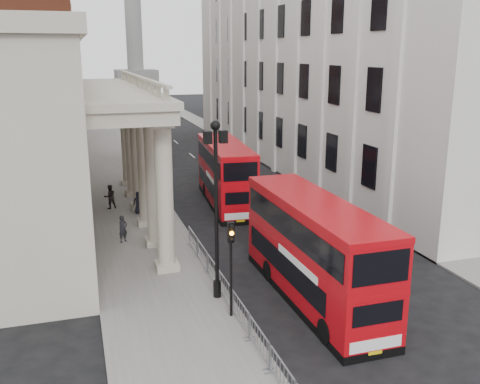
{
  "coord_description": "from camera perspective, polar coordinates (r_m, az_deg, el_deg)",
  "views": [
    {
      "loc": [
        -6.43,
        -18.46,
        11.3
      ],
      "look_at": [
        2.74,
        11.15,
        3.19
      ],
      "focal_mm": 40.0,
      "sensor_mm": 36.0,
      "label": 1
    }
  ],
  "objects": [
    {
      "name": "ground",
      "position": [
        22.58,
        1.79,
        -15.37
      ],
      "size": [
        260.0,
        260.0,
        0.0
      ],
      "primitive_type": "plane",
      "color": "black",
      "rests_on": "ground"
    },
    {
      "name": "sidewalk_west",
      "position": [
        49.86,
        -12.82,
        1.26
      ],
      "size": [
        6.0,
        140.0,
        0.12
      ],
      "primitive_type": "cube",
      "color": "slate",
      "rests_on": "ground"
    },
    {
      "name": "sidewalk_east",
      "position": [
        53.59,
        5.03,
        2.5
      ],
      "size": [
        3.0,
        140.0,
        0.12
      ],
      "primitive_type": "cube",
      "color": "slate",
      "rests_on": "ground"
    },
    {
      "name": "kerb",
      "position": [
        50.15,
        -9.47,
        1.52
      ],
      "size": [
        0.2,
        140.0,
        0.14
      ],
      "primitive_type": "cube",
      "color": "slate",
      "rests_on": "ground"
    },
    {
      "name": "portico_building",
      "position": [
        37.07,
        -23.43,
        5.24
      ],
      "size": [
        9.0,
        28.0,
        12.0
      ],
      "primitive_type": "cube",
      "color": "#AAA38F",
      "rests_on": "ground"
    },
    {
      "name": "brick_building",
      "position": [
        66.58,
        -21.33,
        13.43
      ],
      "size": [
        9.0,
        32.0,
        22.0
      ],
      "primitive_type": "cube",
      "color": "maroon",
      "rests_on": "ground"
    },
    {
      "name": "west_building_far",
      "position": [
        98.55,
        -20.12,
        13.04
      ],
      "size": [
        9.0,
        30.0,
        20.0
      ],
      "primitive_type": "cube",
      "color": "#AAA38F",
      "rests_on": "ground"
    },
    {
      "name": "east_building",
      "position": [
        55.23,
        7.02,
        15.8
      ],
      "size": [
        8.0,
        55.0,
        25.0
      ],
      "primitive_type": "cube",
      "color": "beige",
      "rests_on": "ground"
    },
    {
      "name": "monument_column",
      "position": [
        111.26,
        -11.27,
        16.8
      ],
      "size": [
        8.0,
        8.0,
        54.2
      ],
      "color": "#60605E",
      "rests_on": "ground"
    },
    {
      "name": "lamp_post_south",
      "position": [
        24.07,
        -2.56,
        -0.74
      ],
      "size": [
        1.05,
        0.44,
        8.32
      ],
      "color": "black",
      "rests_on": "sidewalk_west"
    },
    {
      "name": "lamp_post_mid",
      "position": [
        39.42,
        -8.51,
        5.17
      ],
      "size": [
        1.05,
        0.44,
        8.32
      ],
      "color": "black",
      "rests_on": "sidewalk_west"
    },
    {
      "name": "lamp_post_north",
      "position": [
        55.14,
        -11.13,
        7.73
      ],
      "size": [
        1.05,
        0.44,
        8.32
      ],
      "color": "black",
      "rests_on": "sidewalk_west"
    },
    {
      "name": "traffic_light",
      "position": [
        22.81,
        -0.97,
        -6.39
      ],
      "size": [
        0.28,
        0.33,
        4.3
      ],
      "color": "black",
      "rests_on": "sidewalk_west"
    },
    {
      "name": "crowd_barriers",
      "position": [
        24.04,
        -0.76,
        -11.58
      ],
      "size": [
        0.5,
        18.75,
        1.1
      ],
      "color": "gray",
      "rests_on": "sidewalk_west"
    },
    {
      "name": "bus_near",
      "position": [
        25.06,
        7.91,
        -6.02
      ],
      "size": [
        2.77,
        11.13,
        4.8
      ],
      "rotation": [
        0.0,
        0.0,
        0.01
      ],
      "color": "#B4080F",
      "rests_on": "ground"
    },
    {
      "name": "bus_far",
      "position": [
        40.55,
        -1.57,
        2.08
      ],
      "size": [
        3.6,
        11.15,
        4.73
      ],
      "rotation": [
        0.0,
        0.0,
        -0.09
      ],
      "color": "#BD0810",
      "rests_on": "ground"
    },
    {
      "name": "pedestrian_a",
      "position": [
        33.19,
        -12.38,
        -3.86
      ],
      "size": [
        0.72,
        0.66,
        1.66
      ],
      "primitive_type": "imported",
      "rotation": [
        0.0,
        0.0,
        0.58
      ],
      "color": "black",
      "rests_on": "sidewalk_west"
    },
    {
      "name": "pedestrian_b",
      "position": [
        40.46,
        -13.71,
        -0.48
      ],
      "size": [
        1.02,
        0.89,
        1.8
      ],
      "primitive_type": "imported",
      "rotation": [
        0.0,
        0.0,
        3.41
      ],
      "color": "black",
      "rests_on": "sidewalk_west"
    },
    {
      "name": "pedestrian_c",
      "position": [
        38.81,
        -10.77,
        -1.12
      ],
      "size": [
        0.78,
        0.51,
        1.6
      ],
      "primitive_type": "imported",
      "rotation": [
        0.0,
        0.0,
        6.29
      ],
      "color": "black",
      "rests_on": "sidewalk_west"
    }
  ]
}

